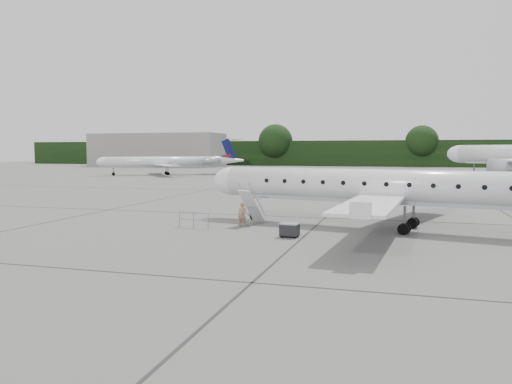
% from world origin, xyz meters
% --- Properties ---
extents(ground, '(320.00, 320.00, 0.00)m').
position_xyz_m(ground, '(0.00, 0.00, 0.00)').
color(ground, '#595957').
rests_on(ground, ground).
extents(treeline, '(260.00, 4.00, 8.00)m').
position_xyz_m(treeline, '(0.00, 130.00, 4.00)').
color(treeline, black).
rests_on(treeline, ground).
extents(terminal_building, '(40.00, 14.00, 10.00)m').
position_xyz_m(terminal_building, '(-70.00, 110.00, 5.00)').
color(terminal_building, slate).
rests_on(terminal_building, ground).
extents(main_regional_jet, '(32.74, 26.47, 7.45)m').
position_xyz_m(main_regional_jet, '(1.01, 3.69, 3.72)').
color(main_regional_jet, silver).
rests_on(main_regional_jet, ground).
extents(airstair, '(1.29, 2.32, 2.33)m').
position_xyz_m(airstair, '(-7.98, 3.36, 1.17)').
color(airstair, silver).
rests_on(airstair, ground).
extents(passenger, '(0.58, 0.38, 1.56)m').
position_xyz_m(passenger, '(-8.23, 2.14, 0.78)').
color(passenger, '#7F6345').
rests_on(passenger, ground).
extents(safety_railing, '(2.17, 0.54, 1.00)m').
position_xyz_m(safety_railing, '(-11.06, 0.85, 0.50)').
color(safety_railing, gray).
rests_on(safety_railing, ground).
extents(baggage_cart, '(1.06, 0.88, 0.87)m').
position_xyz_m(baggage_cart, '(-4.51, -0.73, 0.43)').
color(baggage_cart, black).
rests_on(baggage_cart, ground).
extents(bg_regional_left, '(34.43, 32.31, 7.33)m').
position_xyz_m(bg_regional_left, '(-44.49, 62.59, 3.67)').
color(bg_regional_left, silver).
rests_on(bg_regional_left, ground).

